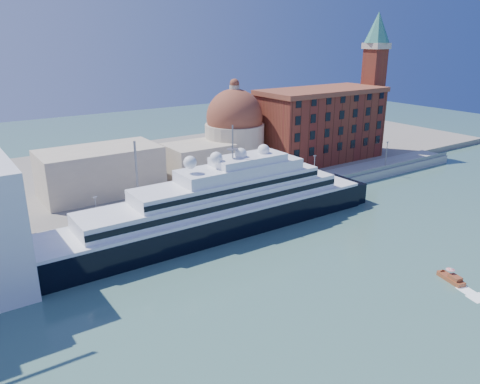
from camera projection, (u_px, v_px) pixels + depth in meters
ground at (308, 264)px, 89.22m from camera, size 400.00×400.00×0.00m
quay at (215, 207)px, 115.40m from camera, size 180.00×10.00×2.50m
land at (147, 170)px, 147.52m from camera, size 260.00×72.00×2.00m
quay_fence at (225, 205)px, 111.29m from camera, size 180.00×0.10×1.20m
superyacht at (199, 216)px, 99.95m from camera, size 91.90×12.74×27.47m
service_barge at (2, 286)px, 80.09m from camera, size 11.29×3.98×2.52m
water_taxi at (452, 278)px, 82.97m from camera, size 2.97×5.52×2.49m
warehouse at (321, 124)px, 153.31m from camera, size 43.00×19.00×23.25m
campanile at (374, 74)px, 161.39m from camera, size 8.40×8.40×47.00m
church at (190, 147)px, 134.27m from camera, size 66.00×18.00×25.50m
lamp_posts at (170, 184)px, 104.51m from camera, size 120.80×2.40×18.00m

